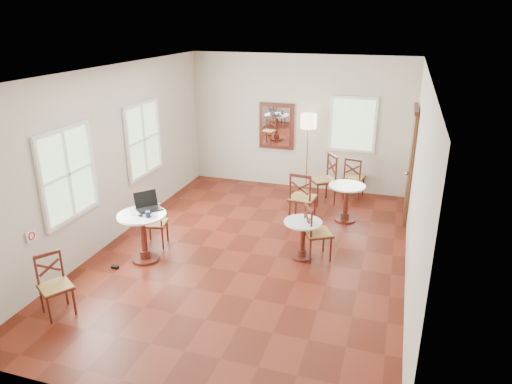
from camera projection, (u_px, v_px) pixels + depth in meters
ground at (251, 253)px, 7.90m from camera, size 7.00×7.00×0.00m
room_shell at (252, 140)px, 7.49m from camera, size 5.02×7.02×3.01m
cafe_table_near at (143, 232)px, 7.51m from camera, size 0.77×0.77×0.82m
cafe_table_mid at (302, 235)px, 7.62m from camera, size 0.62×0.62×0.66m
cafe_table_back at (346, 199)px, 9.00m from camera, size 0.69×0.69×0.73m
chair_near_a at (155, 223)px, 8.04m from camera, size 0.46×0.46×0.84m
chair_near_b at (55, 285)px, 6.18m from camera, size 0.54×0.54×0.85m
chair_mid_a at (302, 198)px, 8.90m from camera, size 0.51×0.51×1.03m
chair_mid_b at (316, 232)px, 7.61m from camera, size 0.57×0.57×0.92m
chair_back_a at (354, 177)px, 10.21m from camera, size 0.49×0.49×0.91m
chair_back_b at (324, 179)px, 9.87m from camera, size 0.67×0.67×1.05m
floor_lamp at (308, 126)px, 10.09m from camera, size 0.35×0.35×1.79m
laptop at (148, 205)px, 7.59m from camera, size 0.48×0.49×0.27m
mouse at (140, 216)px, 7.30m from camera, size 0.09×0.06×0.03m
navy_mug at (148, 214)px, 7.27m from camera, size 0.12×0.08×0.10m
water_glass at (133, 212)px, 7.35m from camera, size 0.07×0.07×0.11m
power_adapter at (115, 267)px, 7.42m from camera, size 0.11×0.07×0.04m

